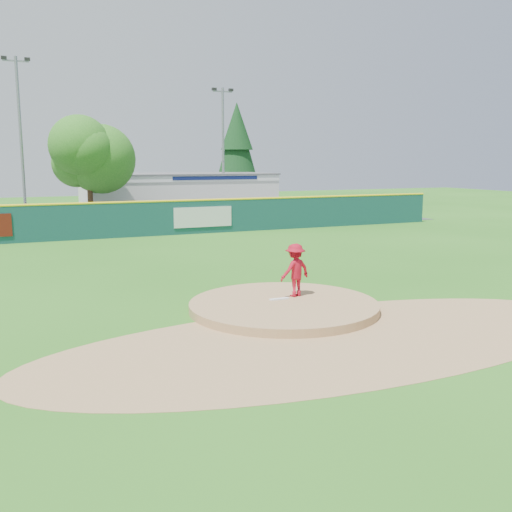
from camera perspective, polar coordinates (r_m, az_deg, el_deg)
name	(u,v)px	position (r m, az deg, el deg)	size (l,w,h in m)	color
ground	(284,310)	(16.69, 2.78, -5.44)	(120.00, 120.00, 0.00)	#286B19
pitchers_mound	(284,310)	(16.69, 2.78, -5.44)	(5.50, 5.50, 0.50)	#9E774C
pitching_rubber	(279,299)	(16.88, 2.33, -4.32)	(0.60, 0.15, 0.04)	white
infield_dirt_arc	(338,339)	(14.17, 8.25, -8.23)	(15.40, 15.40, 0.01)	#9E774C
parking_lot	(116,221)	(42.26, -13.80, 3.38)	(44.00, 16.00, 0.02)	#38383A
pitcher	(295,270)	(17.19, 3.94, -1.41)	(1.04, 0.60, 1.60)	#A60E21
van	(56,217)	(39.09, -19.41, 3.68)	(2.31, 5.01, 1.39)	white
pool_building_grp	(177,193)	(48.33, -7.87, 6.26)	(15.20, 8.20, 3.31)	silver
fence_banners	(97,221)	(32.83, -15.59, 3.36)	(15.93, 0.04, 1.20)	#5A160C
outfield_fence	(144,218)	(33.37, -11.15, 3.78)	(40.00, 0.14, 2.07)	#133F3F
deciduous_tree	(88,157)	(39.76, -16.42, 9.46)	(5.60, 5.60, 7.36)	#382314
conifer_tree	(237,148)	(54.34, -1.92, 10.78)	(4.40, 4.40, 9.50)	#382314
light_pole_left	(21,134)	(41.47, -22.48, 11.19)	(1.75, 0.25, 11.00)	gray
light_pole_right	(223,145)	(46.37, -3.31, 10.99)	(1.75, 0.25, 10.00)	gray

